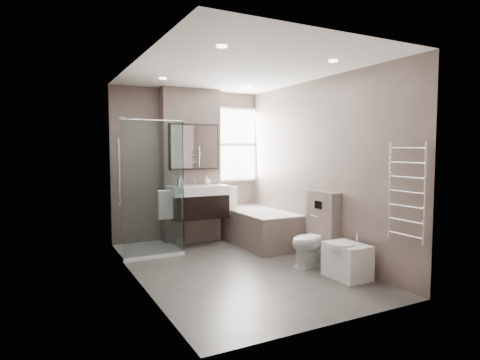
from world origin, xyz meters
TOP-DOWN VIEW (x-y plane):
  - room at (0.00, 0.00)m, footprint 2.70×3.90m
  - vanity_pier at (0.00, 1.77)m, footprint 1.00×0.25m
  - vanity at (0.00, 1.43)m, footprint 0.95×0.47m
  - mirror_cabinet at (0.00, 1.61)m, footprint 0.86×0.08m
  - towel_left at (-0.56, 1.40)m, footprint 0.24×0.06m
  - towel_right at (0.56, 1.40)m, footprint 0.24×0.06m
  - shower_enclosure at (-0.75, 1.35)m, footprint 0.90×0.90m
  - bathtub at (0.92, 1.10)m, footprint 0.75×1.60m
  - window at (0.90, 1.88)m, footprint 0.98×0.06m
  - toilet at (0.97, -0.32)m, footprint 0.74×0.52m
  - cistern_box at (1.21, -0.25)m, footprint 0.19×0.55m
  - bidet at (1.01, -0.94)m, footprint 0.46×0.53m
  - towel_radiator at (1.25, -1.60)m, footprint 0.03×0.49m
  - soap_bottle_a at (-0.31, 1.40)m, footprint 0.08×0.09m
  - soap_bottle_b at (0.20, 1.55)m, footprint 0.12×0.12m

SIDE VIEW (x-z plane):
  - bidet at x=1.01m, z-range -0.05..0.50m
  - bathtub at x=0.92m, z-range 0.03..0.60m
  - toilet at x=0.97m, z-range 0.00..0.69m
  - shower_enclosure at x=-0.75m, z-range -0.51..1.49m
  - cistern_box at x=1.21m, z-range 0.00..1.00m
  - towel_left at x=-0.56m, z-range 0.50..0.94m
  - towel_right at x=0.56m, z-range 0.50..0.94m
  - vanity at x=0.00m, z-range 0.41..1.07m
  - soap_bottle_b at x=0.20m, z-range 1.00..1.15m
  - soap_bottle_a at x=-0.31m, z-range 1.00..1.19m
  - towel_radiator at x=1.25m, z-range 0.57..1.67m
  - room at x=0.00m, z-range -0.05..2.65m
  - vanity_pier at x=0.00m, z-range 0.00..2.60m
  - mirror_cabinet at x=0.00m, z-range 1.25..2.01m
  - window at x=0.90m, z-range 1.01..2.34m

